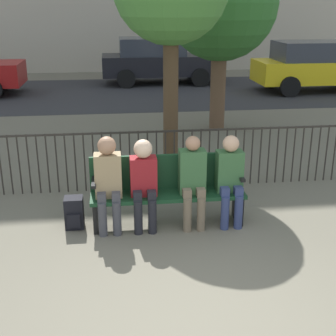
% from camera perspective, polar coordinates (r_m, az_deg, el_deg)
% --- Properties ---
extents(park_bench, '(2.02, 0.45, 0.92)m').
position_cam_1_polar(park_bench, '(6.18, -0.09, -2.36)').
color(park_bench, '#14381E').
rests_on(park_bench, ground).
extents(seated_person_0, '(0.34, 0.39, 1.25)m').
position_cam_1_polar(seated_person_0, '(5.95, -7.30, -1.28)').
color(seated_person_0, '#3D3D42').
rests_on(seated_person_0, ground).
extents(seated_person_1, '(0.34, 0.39, 1.20)m').
position_cam_1_polar(seated_person_1, '(5.97, -2.98, -1.32)').
color(seated_person_1, black).
rests_on(seated_person_1, ground).
extents(seated_person_2, '(0.34, 0.39, 1.22)m').
position_cam_1_polar(seated_person_2, '(6.04, 3.02, -1.14)').
color(seated_person_2, brown).
rests_on(seated_person_2, ground).
extents(seated_person_3, '(0.34, 0.39, 1.21)m').
position_cam_1_polar(seated_person_3, '(6.14, 7.57, -0.90)').
color(seated_person_3, navy).
rests_on(seated_person_3, ground).
extents(backpack, '(0.24, 0.26, 0.42)m').
position_cam_1_polar(backpack, '(6.27, -11.36, -5.39)').
color(backpack, black).
rests_on(backpack, ground).
extents(fence_railing, '(9.01, 0.03, 0.95)m').
position_cam_1_polar(fence_railing, '(7.33, -1.37, 1.67)').
color(fence_railing, '#2D2823').
rests_on(fence_railing, ground).
extents(tree_1, '(2.48, 2.48, 4.04)m').
position_cam_1_polar(tree_1, '(10.76, 6.46, 19.23)').
color(tree_1, brown).
rests_on(tree_1, ground).
extents(street_surface, '(24.00, 6.00, 0.01)m').
position_cam_1_polar(street_surface, '(15.61, -4.35, 9.14)').
color(street_surface, '#2B2B2D').
rests_on(street_surface, ground).
extents(parked_car_0, '(4.20, 1.94, 1.62)m').
position_cam_1_polar(parked_car_0, '(17.33, -1.19, 13.03)').
color(parked_car_0, black).
rests_on(parked_car_0, ground).
extents(parked_car_2, '(4.20, 1.94, 1.62)m').
position_cam_1_polar(parked_car_2, '(16.48, 17.71, 11.80)').
color(parked_car_2, yellow).
rests_on(parked_car_2, ground).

